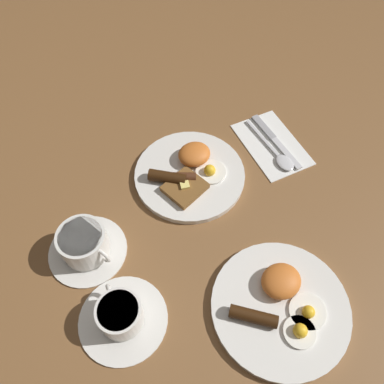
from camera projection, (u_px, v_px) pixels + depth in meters
name	position (u px, v px, depth m)	size (l,w,h in m)	color
ground_plane	(190.00, 177.00, 0.90)	(3.00, 3.00, 0.00)	brown
breakfast_plate_near	(189.00, 173.00, 0.89)	(0.26, 0.26, 0.05)	silver
breakfast_plate_far	(280.00, 305.00, 0.71)	(0.27, 0.27, 0.05)	silver
teacup_near	(85.00, 245.00, 0.76)	(0.16, 0.16, 0.07)	silver
teacup_far	(121.00, 316.00, 0.69)	(0.17, 0.17, 0.07)	silver
napkin	(272.00, 144.00, 0.95)	(0.13, 0.20, 0.01)	white
knife	(273.00, 138.00, 0.95)	(0.02, 0.20, 0.01)	silver
spoon	(280.00, 158.00, 0.92)	(0.04, 0.19, 0.01)	silver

